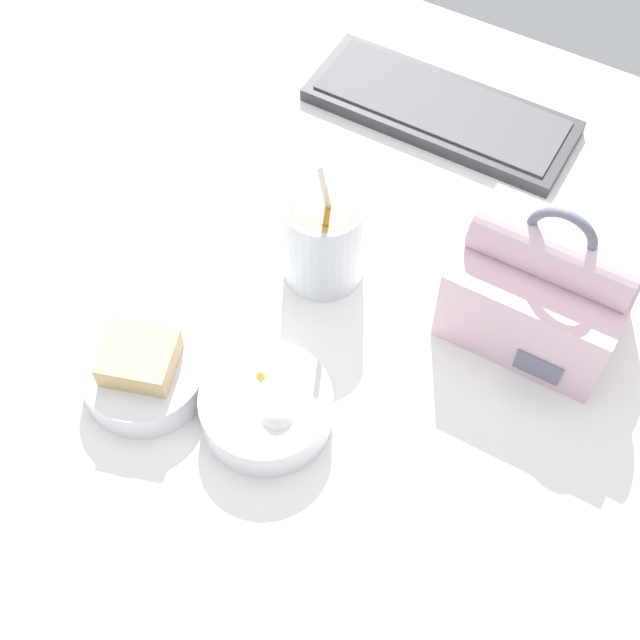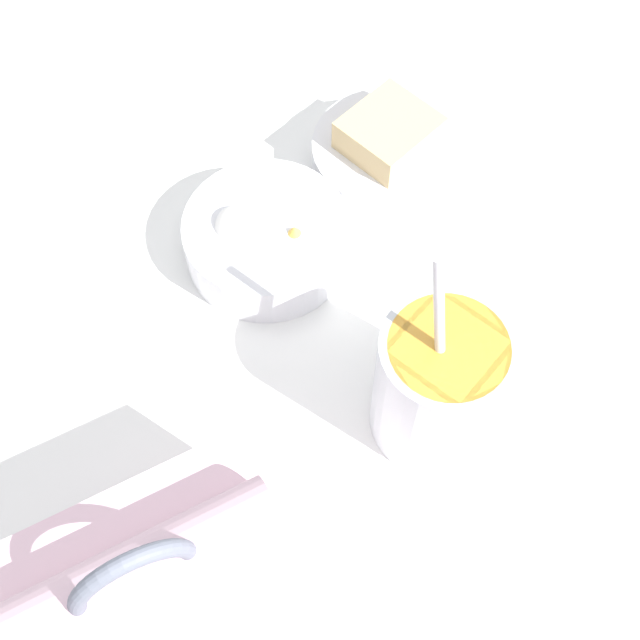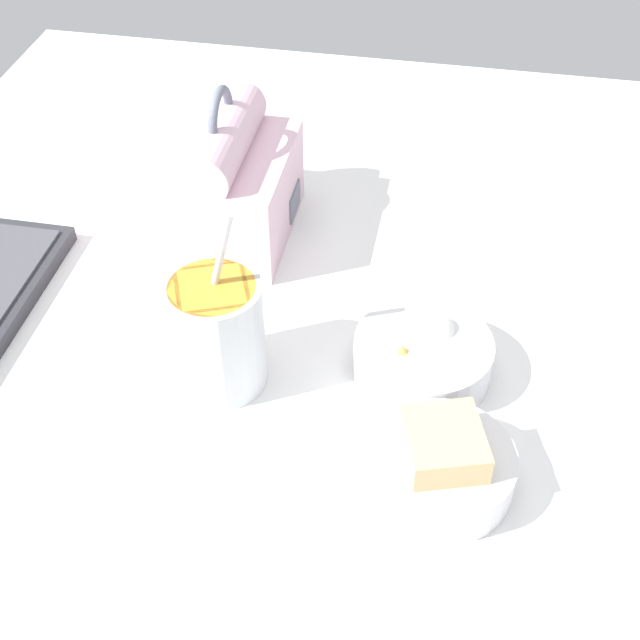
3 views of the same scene
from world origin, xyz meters
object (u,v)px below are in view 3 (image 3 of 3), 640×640
lunch_bag (226,183)px  bento_bowl_snacks (422,356)px  bento_bowl_sandwich (440,465)px  soup_cup (216,333)px

lunch_bag → bento_bowl_snacks: size_ratio=1.37×
bento_bowl_sandwich → bento_bowl_snacks: 13.37cm
soup_cup → bento_bowl_snacks: 20.07cm
bento_bowl_sandwich → bento_bowl_snacks: bento_bowl_sandwich is taller
bento_bowl_sandwich → bento_bowl_snacks: bearing=12.7°
lunch_bag → bento_bowl_sandwich: lunch_bag is taller
bento_bowl_snacks → bento_bowl_sandwich: bearing=-167.3°
lunch_bag → bento_bowl_sandwich: size_ratio=1.42×
bento_bowl_sandwich → bento_bowl_snacks: (13.05, 2.93, -0.23)cm
bento_bowl_sandwich → lunch_bag: bearing=40.6°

